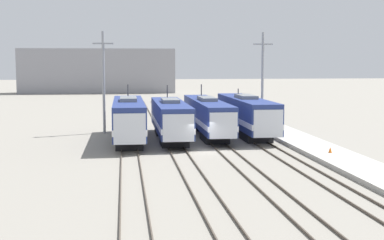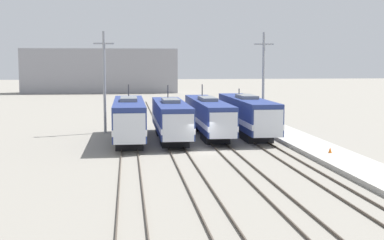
% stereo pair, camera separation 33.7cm
% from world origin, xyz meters
% --- Properties ---
extents(ground_plane, '(400.00, 400.00, 0.00)m').
position_xyz_m(ground_plane, '(0.00, 0.00, 0.00)').
color(ground_plane, gray).
extents(rail_pair_far_left, '(1.51, 120.00, 0.15)m').
position_xyz_m(rail_pair_far_left, '(-6.34, 0.00, 0.07)').
color(rail_pair_far_left, '#4C4238').
rests_on(rail_pair_far_left, ground_plane).
extents(rail_pair_center_left, '(1.51, 120.00, 0.15)m').
position_xyz_m(rail_pair_center_left, '(-2.11, 0.00, 0.07)').
color(rail_pair_center_left, '#4C4238').
rests_on(rail_pair_center_left, ground_plane).
extents(rail_pair_center_right, '(1.51, 120.00, 0.15)m').
position_xyz_m(rail_pair_center_right, '(2.11, 0.00, 0.07)').
color(rail_pair_center_right, '#4C4238').
rests_on(rail_pair_center_right, ground_plane).
extents(rail_pair_far_right, '(1.51, 120.00, 0.15)m').
position_xyz_m(rail_pair_far_right, '(6.34, 0.00, 0.07)').
color(rail_pair_far_right, '#4C4238').
rests_on(rail_pair_far_right, ground_plane).
extents(locomotive_far_left, '(2.99, 16.65, 5.52)m').
position_xyz_m(locomotive_far_left, '(-6.34, 6.31, 2.26)').
color(locomotive_far_left, black).
rests_on(locomotive_far_left, ground_plane).
extents(locomotive_center_left, '(3.03, 16.38, 5.40)m').
position_xyz_m(locomotive_center_left, '(-2.11, 7.15, 2.14)').
color(locomotive_center_left, black).
rests_on(locomotive_center_left, ground_plane).
extents(locomotive_center_right, '(2.82, 19.36, 5.31)m').
position_xyz_m(locomotive_center_right, '(2.11, 10.01, 2.13)').
color(locomotive_center_right, black).
rests_on(locomotive_center_right, ground_plane).
extents(locomotive_far_right, '(3.04, 18.28, 4.82)m').
position_xyz_m(locomotive_far_right, '(6.34, 9.77, 2.22)').
color(locomotive_far_right, black).
rests_on(locomotive_far_right, ground_plane).
extents(catenary_tower_left, '(2.25, 0.30, 11.24)m').
position_xyz_m(catenary_tower_left, '(-8.97, 13.59, 5.85)').
color(catenary_tower_left, gray).
rests_on(catenary_tower_left, ground_plane).
extents(catenary_tower_right, '(2.25, 0.30, 11.24)m').
position_xyz_m(catenary_tower_right, '(9.03, 13.59, 5.85)').
color(catenary_tower_right, gray).
rests_on(catenary_tower_right, ground_plane).
extents(platform, '(4.00, 120.00, 0.36)m').
position_xyz_m(platform, '(10.36, 0.00, 0.18)').
color(platform, '#A8A59E').
rests_on(platform, ground_plane).
extents(traffic_cone, '(0.30, 0.30, 0.47)m').
position_xyz_m(traffic_cone, '(10.19, -4.18, 0.60)').
color(traffic_cone, orange).
rests_on(traffic_cone, platform).
extents(depot_building, '(38.93, 9.17, 11.23)m').
position_xyz_m(depot_building, '(-13.24, 93.06, 5.61)').
color(depot_building, gray).
rests_on(depot_building, ground_plane).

